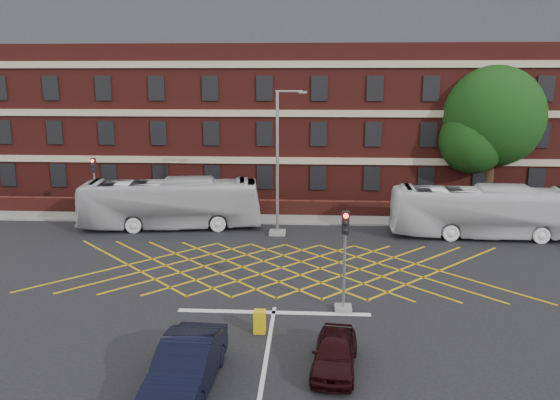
# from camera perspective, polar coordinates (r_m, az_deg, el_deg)

# --- Properties ---
(ground) EXTENTS (120.00, 120.00, 0.00)m
(ground) POSITION_cam_1_polar(r_m,az_deg,el_deg) (26.28, -0.13, -8.56)
(ground) COLOR black
(ground) RESTS_ON ground
(victorian_building) EXTENTS (51.00, 12.17, 20.40)m
(victorian_building) POSITION_cam_1_polar(r_m,az_deg,el_deg) (46.52, 1.83, 10.52)
(victorian_building) COLOR #541A15
(victorian_building) RESTS_ON ground
(boundary_wall) EXTENTS (56.00, 0.50, 1.10)m
(boundary_wall) POSITION_cam_1_polar(r_m,az_deg,el_deg) (38.55, 1.03, -0.84)
(boundary_wall) COLOR #531C16
(boundary_wall) RESTS_ON ground
(far_pavement) EXTENTS (60.00, 3.00, 0.12)m
(far_pavement) POSITION_cam_1_polar(r_m,az_deg,el_deg) (37.70, 0.97, -1.92)
(far_pavement) COLOR slate
(far_pavement) RESTS_ON ground
(box_junction_hatching) EXTENTS (8.22, 8.22, 0.02)m
(box_junction_hatching) POSITION_cam_1_polar(r_m,az_deg,el_deg) (28.15, 0.12, -7.09)
(box_junction_hatching) COLOR #CC990C
(box_junction_hatching) RESTS_ON ground
(stop_line) EXTENTS (8.00, 0.30, 0.02)m
(stop_line) POSITION_cam_1_polar(r_m,az_deg,el_deg) (23.06, -0.66, -11.66)
(stop_line) COLOR silver
(stop_line) RESTS_ON ground
(bus_left) EXTENTS (11.80, 4.08, 3.22)m
(bus_left) POSITION_cam_1_polar(r_m,az_deg,el_deg) (35.90, -11.31, -0.35)
(bus_left) COLOR #BBBBC0
(bus_left) RESTS_ON ground
(bus_right) EXTENTS (11.42, 3.13, 3.15)m
(bus_right) POSITION_cam_1_polar(r_m,az_deg,el_deg) (35.42, 20.63, -1.15)
(bus_right) COLOR silver
(bus_right) RESTS_ON ground
(car_navy) EXTENTS (1.91, 4.87, 1.58)m
(car_navy) POSITION_cam_1_polar(r_m,az_deg,el_deg) (17.88, -9.77, -16.66)
(car_navy) COLOR black
(car_navy) RESTS_ON ground
(car_maroon) EXTENTS (1.82, 3.66, 1.20)m
(car_maroon) POSITION_cam_1_polar(r_m,az_deg,el_deg) (18.84, 5.74, -15.58)
(car_maroon) COLOR black
(car_maroon) RESTS_ON ground
(deciduous_tree) EXTENTS (7.60, 7.36, 10.50)m
(deciduous_tree) POSITION_cam_1_polar(r_m,az_deg,el_deg) (42.84, 21.20, 7.45)
(deciduous_tree) COLOR black
(deciduous_tree) RESTS_ON ground
(traffic_light_near) EXTENTS (0.70, 0.70, 4.27)m
(traffic_light_near) POSITION_cam_1_polar(r_m,az_deg,el_deg) (22.73, 6.73, -7.35)
(traffic_light_near) COLOR slate
(traffic_light_near) RESTS_ON ground
(traffic_light_far) EXTENTS (0.70, 0.70, 4.27)m
(traffic_light_far) POSITION_cam_1_polar(r_m,az_deg,el_deg) (39.12, -18.71, 0.51)
(traffic_light_far) COLOR slate
(traffic_light_far) RESTS_ON ground
(street_lamp) EXTENTS (2.25, 1.00, 8.81)m
(street_lamp) POSITION_cam_1_polar(r_m,az_deg,el_deg) (33.38, -0.16, 1.41)
(street_lamp) COLOR slate
(street_lamp) RESTS_ON ground
(direction_signs) EXTENTS (1.10, 0.16, 2.20)m
(direction_signs) POSITION_cam_1_polar(r_m,az_deg,el_deg) (39.54, -19.64, -0.01)
(direction_signs) COLOR gray
(direction_signs) RESTS_ON ground
(utility_cabinet) EXTENTS (0.45, 0.43, 0.87)m
(utility_cabinet) POSITION_cam_1_polar(r_m,az_deg,el_deg) (21.27, -2.14, -12.58)
(utility_cabinet) COLOR gold
(utility_cabinet) RESTS_ON ground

